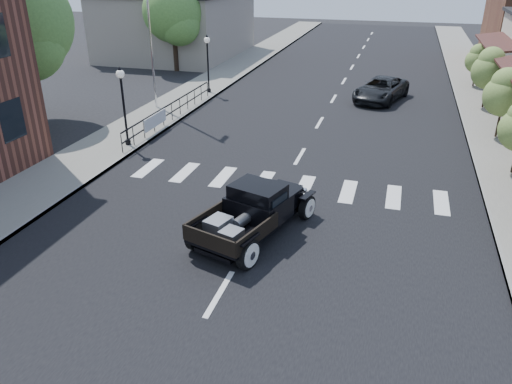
# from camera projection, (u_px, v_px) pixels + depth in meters

# --- Properties ---
(ground) EXTENTS (120.00, 120.00, 0.00)m
(ground) POSITION_uv_depth(u_px,v_px,m) (253.00, 236.00, 15.17)
(ground) COLOR black
(ground) RESTS_ON ground
(road) EXTENTS (14.00, 80.00, 0.02)m
(road) POSITION_uv_depth(u_px,v_px,m) (328.00, 108.00, 28.20)
(road) COLOR black
(road) RESTS_ON ground
(road_markings) EXTENTS (12.00, 60.00, 0.06)m
(road_markings) POSITION_uv_depth(u_px,v_px,m) (312.00, 135.00, 23.86)
(road_markings) COLOR silver
(road_markings) RESTS_ON ground
(sidewalk_left) EXTENTS (3.00, 80.00, 0.15)m
(sidewalk_left) POSITION_uv_depth(u_px,v_px,m) (189.00, 96.00, 30.32)
(sidewalk_left) COLOR gray
(sidewalk_left) RESTS_ON ground
(sidewalk_right) EXTENTS (3.00, 80.00, 0.15)m
(sidewalk_right) POSITION_uv_depth(u_px,v_px,m) (491.00, 119.00, 26.03)
(sidewalk_right) COLOR gray
(sidewalk_right) RESTS_ON ground
(low_building_left) EXTENTS (10.00, 12.00, 5.00)m
(low_building_left) POSITION_uv_depth(u_px,v_px,m) (177.00, 26.00, 42.23)
(low_building_left) COLOR gray
(low_building_left) RESTS_ON ground
(railing) EXTENTS (0.08, 10.00, 1.00)m
(railing) POSITION_uv_depth(u_px,v_px,m) (172.00, 110.00, 25.43)
(railing) COLOR black
(railing) RESTS_ON sidewalk_left
(banner) EXTENTS (0.04, 2.20, 0.60)m
(banner) POSITION_uv_depth(u_px,v_px,m) (156.00, 125.00, 23.75)
(banner) COLOR silver
(banner) RESTS_ON sidewalk_left
(lamp_post_b) EXTENTS (0.36, 0.36, 3.42)m
(lamp_post_b) POSITION_uv_depth(u_px,v_px,m) (124.00, 107.00, 21.51)
(lamp_post_b) COLOR black
(lamp_post_b) RESTS_ON sidewalk_left
(lamp_post_c) EXTENTS (0.36, 0.36, 3.42)m
(lamp_post_c) POSITION_uv_depth(u_px,v_px,m) (208.00, 64.00, 30.20)
(lamp_post_c) COLOR black
(lamp_post_c) RESTS_ON sidewalk_left
(big_tree_near) EXTENTS (5.16, 5.16, 7.58)m
(big_tree_near) POSITION_uv_depth(u_px,v_px,m) (22.00, 47.00, 24.05)
(big_tree_near) COLOR #487632
(big_tree_near) RESTS_ON ground
(big_tree_far) EXTENTS (4.34, 4.34, 6.38)m
(big_tree_far) POSITION_uv_depth(u_px,v_px,m) (174.00, 27.00, 36.09)
(big_tree_far) COLOR #487632
(big_tree_far) RESTS_ON ground
(small_tree_c) EXTENTS (1.84, 1.84, 3.06)m
(small_tree_c) POSITION_uv_depth(u_px,v_px,m) (502.00, 104.00, 22.56)
(small_tree_c) COLOR olive
(small_tree_c) RESTS_ON sidewalk_right
(small_tree_d) EXTENTS (1.89, 1.89, 3.15)m
(small_tree_d) POSITION_uv_depth(u_px,v_px,m) (488.00, 79.00, 27.13)
(small_tree_d) COLOR olive
(small_tree_d) RESTS_ON sidewalk_right
(small_tree_e) EXTENTS (1.54, 1.54, 2.56)m
(small_tree_e) POSITION_uv_depth(u_px,v_px,m) (476.00, 66.00, 31.88)
(small_tree_e) COLOR olive
(small_tree_e) RESTS_ON sidewalk_right
(hotrod_pickup) EXTENTS (3.46, 5.10, 1.62)m
(hotrod_pickup) POSITION_uv_depth(u_px,v_px,m) (254.00, 211.00, 14.94)
(hotrod_pickup) COLOR black
(hotrod_pickup) RESTS_ON ground
(second_car) EXTENTS (3.39, 5.16, 1.32)m
(second_car) POSITION_uv_depth(u_px,v_px,m) (381.00, 90.00, 29.34)
(second_car) COLOR black
(second_car) RESTS_ON ground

